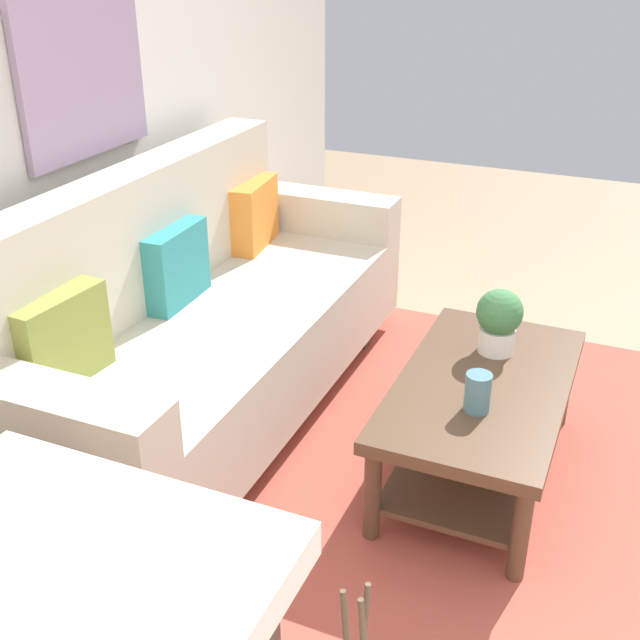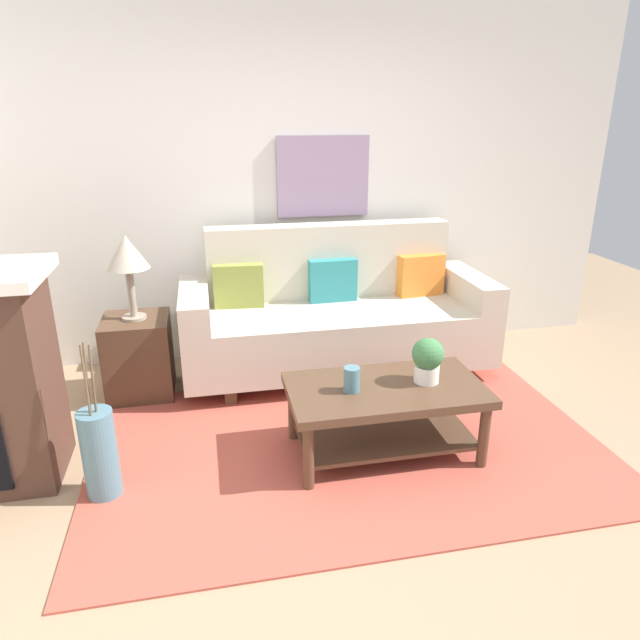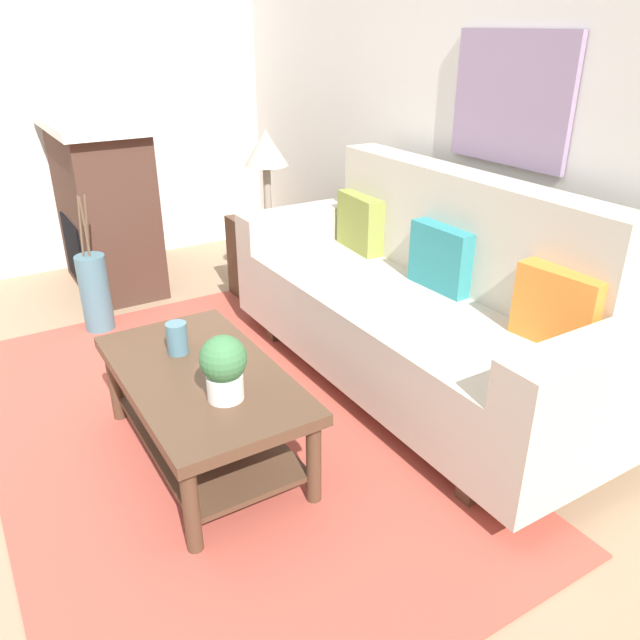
% 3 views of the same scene
% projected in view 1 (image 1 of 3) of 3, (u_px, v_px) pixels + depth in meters
% --- Properties ---
extents(ground_plane, '(9.19, 9.19, 0.00)m').
position_uv_depth(ground_plane, '(577.00, 533.00, 2.79)').
color(ground_plane, '#9E7F60').
extents(wall_back, '(5.19, 0.10, 2.70)m').
position_uv_depth(wall_back, '(42.00, 98.00, 2.94)').
color(wall_back, silver).
rests_on(wall_back, ground_plane).
extents(area_rug, '(2.97, 1.84, 0.01)m').
position_uv_depth(area_rug, '(440.00, 495.00, 2.97)').
color(area_rug, '#B24C3D').
rests_on(area_rug, ground_plane).
extents(couch, '(2.25, 0.84, 1.08)m').
position_uv_depth(couch, '(205.00, 325.00, 3.30)').
color(couch, beige).
rests_on(couch, ground_plane).
extents(throw_pillow_olive, '(0.37, 0.15, 0.32)m').
position_uv_depth(throw_pillow_olive, '(61.00, 339.00, 2.66)').
color(throw_pillow_olive, olive).
rests_on(throw_pillow_olive, couch).
extents(throw_pillow_teal, '(0.36, 0.13, 0.32)m').
position_uv_depth(throw_pillow_teal, '(175.00, 265.00, 3.23)').
color(throw_pillow_teal, teal).
rests_on(throw_pillow_teal, couch).
extents(throw_pillow_orange, '(0.37, 0.16, 0.32)m').
position_uv_depth(throw_pillow_orange, '(254.00, 214.00, 3.81)').
color(throw_pillow_orange, orange).
rests_on(throw_pillow_orange, couch).
extents(coffee_table, '(1.10, 0.60, 0.43)m').
position_uv_depth(coffee_table, '(481.00, 407.00, 2.95)').
color(coffee_table, '#513826').
rests_on(coffee_table, ground_plane).
extents(tabletop_vase, '(0.09, 0.09, 0.14)m').
position_uv_depth(tabletop_vase, '(478.00, 392.00, 2.69)').
color(tabletop_vase, slate).
rests_on(tabletop_vase, coffee_table).
extents(potted_plant_tabletop, '(0.18, 0.18, 0.26)m').
position_uv_depth(potted_plant_tabletop, '(499.00, 319.00, 3.03)').
color(potted_plant_tabletop, white).
rests_on(potted_plant_tabletop, coffee_table).
extents(framed_painting, '(0.71, 0.03, 0.60)m').
position_uv_depth(framed_painting, '(84.00, 77.00, 3.03)').
color(framed_painting, gray).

